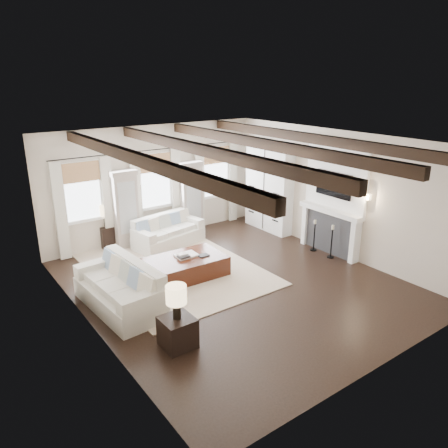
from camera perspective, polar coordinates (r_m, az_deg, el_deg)
ground at (r=9.98m, az=1.41°, el=-7.73°), size 7.50×7.50×0.00m
room_shell at (r=10.41m, az=1.79°, el=4.53°), size 6.54×7.54×3.22m
area_rug at (r=10.75m, az=-6.63°, el=-5.76°), size 3.49×4.66×0.02m
sofa_back at (r=12.14m, az=-7.42°, el=-1.17°), size 2.08×1.23×0.83m
sofa_left at (r=9.10m, az=-13.17°, el=-8.35°), size 1.15×2.27×0.95m
ottoman at (r=10.25m, az=-5.03°, el=-5.60°), size 1.82×1.17×0.47m
tray at (r=10.23m, az=-4.94°, el=-4.08°), size 0.51×0.40×0.04m
book_lower at (r=10.07m, az=-5.31°, el=-4.23°), size 0.27×0.21×0.04m
book_upper at (r=10.11m, az=-5.47°, el=-3.92°), size 0.23×0.18×0.03m
book_loose at (r=10.21m, az=-2.71°, el=-4.12°), size 0.25×0.19×0.03m
side_table_front at (r=7.79m, az=-6.08°, el=-13.87°), size 0.55×0.55×0.55m
lamp_front at (r=7.44m, az=-6.26°, el=-9.39°), size 0.36×0.36×0.61m
side_table_back at (r=12.27m, az=-14.96°, el=-1.61°), size 0.41×0.41×0.61m
lamp_back at (r=12.04m, az=-15.26°, el=1.67°), size 0.37×0.37×0.63m
candlestick_near at (r=11.51m, az=13.85°, el=-2.58°), size 0.18×0.18×0.88m
candlestick_far at (r=11.87m, az=11.69°, el=-1.77°), size 0.18×0.18×0.87m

